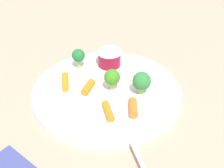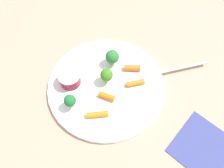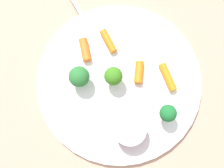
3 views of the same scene
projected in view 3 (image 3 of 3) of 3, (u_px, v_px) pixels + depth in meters
The scene contains 11 objects.
ground_plane at pixel (119, 81), 0.48m from camera, with size 2.40×2.40×0.00m, color tan.
plate at pixel (119, 81), 0.47m from camera, with size 0.30×0.30×0.01m, color white.
sauce_cup at pixel (129, 130), 0.43m from camera, with size 0.05×0.05×0.03m.
broccoli_floret_0 at pixel (79, 77), 0.44m from camera, with size 0.04×0.04×0.05m.
broccoli_floret_1 at pixel (168, 113), 0.42m from camera, with size 0.03×0.03×0.05m.
broccoli_floret_2 at pixel (113, 76), 0.44m from camera, with size 0.03×0.03×0.05m.
carrot_stick_0 at pixel (139, 72), 0.46m from camera, with size 0.02×0.02×0.04m, color orange.
carrot_stick_1 at pixel (85, 50), 0.47m from camera, with size 0.02×0.02×0.04m, color orange.
carrot_stick_2 at pixel (168, 77), 0.46m from camera, with size 0.01×0.01×0.05m, color orange.
carrot_stick_3 at pixel (108, 41), 0.48m from camera, with size 0.01×0.01×0.05m, color orange.
fork at pixel (73, 0), 0.50m from camera, with size 0.13×0.15×0.00m.
Camera 3 is at (-0.11, -0.03, 0.47)m, focal length 41.12 mm.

